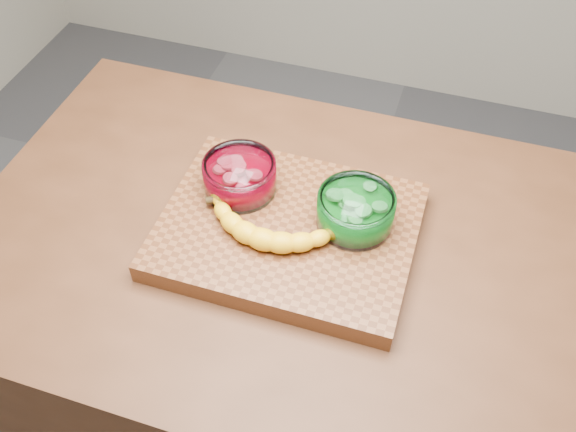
% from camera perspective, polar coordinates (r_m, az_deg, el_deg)
% --- Properties ---
extents(counter, '(1.20, 0.80, 0.90)m').
position_cam_1_polar(counter, '(1.54, 0.00, -12.74)').
color(counter, '#4E2B17').
rests_on(counter, ground).
extents(cutting_board, '(0.45, 0.35, 0.04)m').
position_cam_1_polar(cutting_board, '(1.15, 0.00, -1.32)').
color(cutting_board, brown).
rests_on(cutting_board, counter).
extents(bowl_red, '(0.13, 0.13, 0.06)m').
position_cam_1_polar(bowl_red, '(1.18, -4.31, 3.55)').
color(bowl_red, white).
rests_on(bowl_red, cutting_board).
extents(bowl_green, '(0.14, 0.14, 0.06)m').
position_cam_1_polar(bowl_green, '(1.12, 6.03, 0.50)').
color(bowl_green, white).
rests_on(bowl_green, cutting_board).
extents(banana, '(0.28, 0.13, 0.04)m').
position_cam_1_polar(banana, '(1.11, -1.61, -0.89)').
color(banana, yellow).
rests_on(banana, cutting_board).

